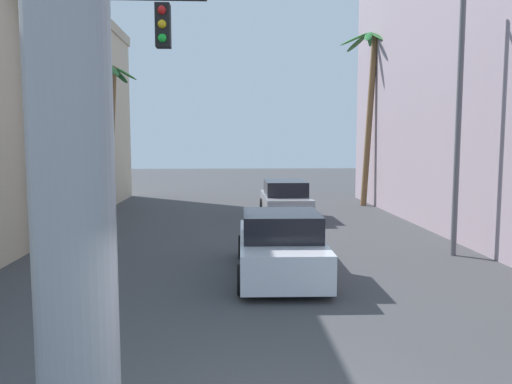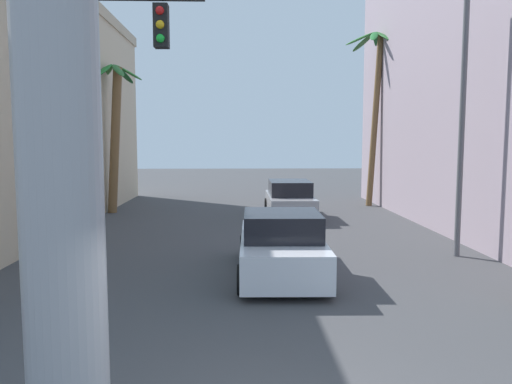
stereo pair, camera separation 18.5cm
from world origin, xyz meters
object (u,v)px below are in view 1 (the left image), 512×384
at_px(traffic_light_mast, 6,93).
at_px(car_lead, 280,246).
at_px(palm_tree_far_right, 369,92).
at_px(palm_tree_far_left, 109,123).
at_px(street_lamp, 443,95).
at_px(car_far, 285,200).
at_px(palm_tree_mid_left, 41,78).

height_order(traffic_light_mast, car_lead, traffic_light_mast).
xyz_separation_m(car_lead, palm_tree_far_right, (5.67, 12.86, 4.90)).
distance_m(car_lead, palm_tree_far_left, 13.11).
bearing_deg(palm_tree_far_right, street_lamp, -95.35).
bearing_deg(traffic_light_mast, palm_tree_far_left, 96.85).
xyz_separation_m(car_far, palm_tree_mid_left, (-7.63, -6.13, 4.26)).
distance_m(street_lamp, palm_tree_mid_left, 11.21).
distance_m(traffic_light_mast, palm_tree_mid_left, 6.45).
relative_size(palm_tree_far_right, palm_tree_far_left, 1.29).
height_order(traffic_light_mast, palm_tree_far_left, palm_tree_far_left).
distance_m(palm_tree_mid_left, palm_tree_far_right, 15.73).
bearing_deg(car_far, palm_tree_far_left, 166.77).
xyz_separation_m(palm_tree_mid_left, palm_tree_far_right, (12.18, 9.93, 0.60)).
bearing_deg(car_lead, street_lamp, 21.30).
height_order(palm_tree_mid_left, palm_tree_far_right, palm_tree_far_right).
bearing_deg(street_lamp, palm_tree_far_right, 84.65).
distance_m(car_far, palm_tree_far_left, 8.53).
bearing_deg(car_lead, palm_tree_far_right, 66.23).
height_order(street_lamp, car_far, street_lamp).
height_order(car_far, palm_tree_far_right, palm_tree_far_right).
xyz_separation_m(street_lamp, car_far, (-3.51, 7.25, -3.73)).
bearing_deg(street_lamp, car_lead, -158.70).
xyz_separation_m(traffic_light_mast, car_far, (5.97, 12.28, -3.25)).
distance_m(traffic_light_mast, car_lead, 6.69).
distance_m(car_lead, palm_tree_mid_left, 8.34).
relative_size(traffic_light_mast, car_far, 1.27).
distance_m(street_lamp, traffic_light_mast, 10.75).
bearing_deg(palm_tree_far_right, palm_tree_far_left, -170.70).
xyz_separation_m(traffic_light_mast, palm_tree_far_right, (10.52, 16.08, 1.61)).
height_order(street_lamp, car_lead, street_lamp).
bearing_deg(palm_tree_far_left, street_lamp, -39.01).
xyz_separation_m(traffic_light_mast, car_lead, (4.86, 3.22, -3.29)).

